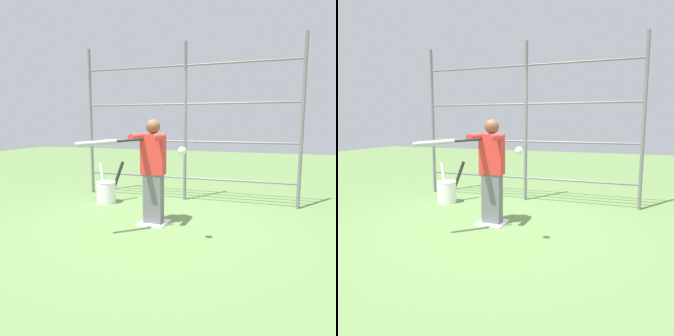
% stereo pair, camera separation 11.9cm
% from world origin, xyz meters
% --- Properties ---
extents(ground_plane, '(24.00, 24.00, 0.00)m').
position_xyz_m(ground_plane, '(0.00, 0.00, 0.00)').
color(ground_plane, '#608447').
extents(home_plate, '(0.40, 0.40, 0.02)m').
position_xyz_m(home_plate, '(0.00, 0.00, 0.01)').
color(home_plate, white).
rests_on(home_plate, ground).
extents(fence_backstop, '(4.14, 0.06, 2.94)m').
position_xyz_m(fence_backstop, '(0.00, -1.60, 1.47)').
color(fence_backstop, slate).
rests_on(fence_backstop, ground).
extents(batter, '(0.39, 0.52, 1.53)m').
position_xyz_m(batter, '(0.00, 0.02, 0.83)').
color(batter, slate).
rests_on(batter, ground).
extents(baseball_bat_swinging, '(0.66, 0.64, 0.11)m').
position_xyz_m(baseball_bat_swinging, '(0.38, 0.77, 1.23)').
color(baseball_bat_swinging, black).
extents(softball_in_flight, '(0.10, 0.10, 0.10)m').
position_xyz_m(softball_in_flight, '(-0.65, 0.70, 1.16)').
color(softball_in_flight, white).
extents(bat_bucket, '(0.63, 0.64, 0.75)m').
position_xyz_m(bat_bucket, '(1.30, -0.88, 0.22)').
color(bat_bucket, white).
rests_on(bat_bucket, ground).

